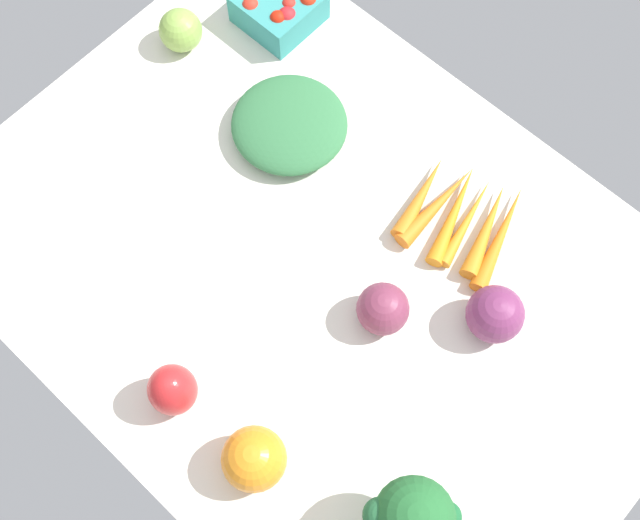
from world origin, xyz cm
name	(u,v)px	position (x,y,z in cm)	size (l,w,h in cm)	color
tablecloth	(320,268)	(0.00, 0.00, 1.00)	(104.00, 76.00, 2.00)	silver
red_onion_center	(495,314)	(-23.24, -9.57, 5.98)	(7.97, 7.97, 7.97)	#77305C
broccoli_head	(412,518)	(-31.93, 18.76, 10.71)	(10.16, 9.84, 14.05)	#A4C27E
leafy_greens_clump	(289,124)	(18.28, -13.04, 4.36)	(17.52, 17.65, 4.72)	#347342
heirloom_tomato_orange	(254,459)	(-12.81, 26.16, 6.20)	(8.39, 8.39, 8.39)	orange
carrot_bunch	(461,217)	(-10.25, -19.03, 3.32)	(19.40, 19.12, 2.80)	orange
red_onion_near_basket	(384,308)	(-11.57, -0.27, 5.65)	(7.29, 7.29, 7.29)	#7C334D
heirloom_tomato_green	(181,30)	(42.15, -13.44, 5.43)	(6.86, 6.86, 6.86)	#8AB44B
bell_pepper_red	(173,390)	(1.05, 27.02, 6.49)	(6.46, 6.46, 8.97)	red
berry_basket	(280,7)	(33.96, -27.43, 5.17)	(11.61, 11.61, 6.91)	teal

